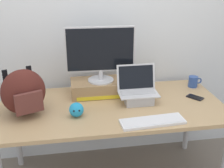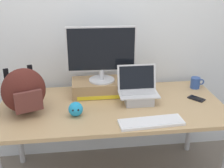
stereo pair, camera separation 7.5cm
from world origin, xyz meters
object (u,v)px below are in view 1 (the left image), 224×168
(desktop_monitor, at_px, (100,53))
(external_keyboard, at_px, (152,121))
(coffee_mug, at_px, (193,82))
(toner_box_yellow, at_px, (101,87))
(cell_phone, at_px, (195,97))
(messenger_backpack, at_px, (24,92))
(open_laptop, at_px, (138,94))
(plush_toy, at_px, (76,110))

(desktop_monitor, relative_size, external_keyboard, 1.22)
(desktop_monitor, distance_m, coffee_mug, 0.90)
(toner_box_yellow, height_order, cell_phone, toner_box_yellow)
(messenger_backpack, height_order, coffee_mug, messenger_backpack)
(toner_box_yellow, bearing_deg, cell_phone, -15.42)
(open_laptop, distance_m, messenger_backpack, 0.88)
(toner_box_yellow, relative_size, messenger_backpack, 1.29)
(desktop_monitor, bearing_deg, open_laptop, -32.93)
(desktop_monitor, height_order, external_keyboard, desktop_monitor)
(external_keyboard, distance_m, plush_toy, 0.55)
(toner_box_yellow, height_order, external_keyboard, toner_box_yellow)
(cell_phone, bearing_deg, open_laptop, 139.00)
(toner_box_yellow, relative_size, coffee_mug, 4.03)
(external_keyboard, bearing_deg, open_laptop, 89.61)
(coffee_mug, bearing_deg, messenger_backpack, -169.32)
(desktop_monitor, relative_size, plush_toy, 5.33)
(desktop_monitor, xyz_separation_m, messenger_backpack, (-0.60, -0.25, -0.19))
(toner_box_yellow, height_order, coffee_mug, toner_box_yellow)
(plush_toy, bearing_deg, toner_box_yellow, 58.48)
(external_keyboard, height_order, plush_toy, plush_toy)
(messenger_backpack, xyz_separation_m, cell_phone, (1.36, 0.04, -0.16))
(toner_box_yellow, xyz_separation_m, plush_toy, (-0.23, -0.37, -0.01))
(open_laptop, height_order, external_keyboard, open_laptop)
(coffee_mug, height_order, cell_phone, coffee_mug)
(open_laptop, xyz_separation_m, cell_phone, (0.49, -0.02, -0.06))
(desktop_monitor, distance_m, open_laptop, 0.45)
(messenger_backpack, distance_m, plush_toy, 0.41)
(external_keyboard, distance_m, messenger_backpack, 0.95)
(toner_box_yellow, distance_m, plush_toy, 0.43)
(desktop_monitor, xyz_separation_m, open_laptop, (0.27, -0.19, -0.30))
(external_keyboard, xyz_separation_m, plush_toy, (-0.52, 0.18, 0.04))
(cell_phone, relative_size, plush_toy, 1.37)
(toner_box_yellow, distance_m, messenger_backpack, 0.66)
(desktop_monitor, bearing_deg, messenger_backpack, -154.92)
(open_laptop, relative_size, external_keyboard, 0.68)
(open_laptop, height_order, coffee_mug, open_laptop)
(coffee_mug, bearing_deg, open_laptop, -159.47)
(external_keyboard, distance_m, cell_phone, 0.58)
(messenger_backpack, bearing_deg, toner_box_yellow, 1.43)
(open_laptop, height_order, plush_toy, open_laptop)
(open_laptop, bearing_deg, toner_box_yellow, 144.37)
(messenger_backpack, relative_size, coffee_mug, 3.11)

